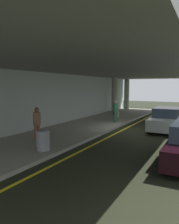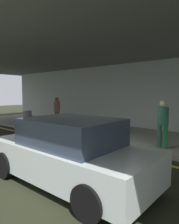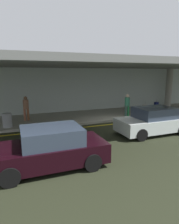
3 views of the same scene
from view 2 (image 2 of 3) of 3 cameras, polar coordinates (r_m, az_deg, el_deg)
The scene contains 9 objects.
ground_plane at distance 7.17m, azimuth 1.87°, elevation -11.59°, with size 60.00×60.00×0.00m, color black.
sidewalk at distance 9.69m, azimuth 13.46°, elevation -6.84°, with size 26.00×4.20×0.15m, color gray.
lane_stripe_yellow at distance 7.53m, azimuth 4.14°, elevation -10.75°, with size 26.00×0.14×0.01m, color yellow.
ceiling_overhang at distance 9.24m, azimuth 12.51°, elevation 16.80°, with size 28.00×13.20×0.30m, color slate.
terminal_back_wall at distance 11.54m, azimuth 18.74°, elevation 4.06°, with size 26.00×0.30×3.80m, color #AFBBB2.
car_silver at distance 4.87m, azimuth -5.62°, elevation -10.98°, with size 4.10×1.92×1.50m.
traveler_with_luggage at distance 7.65m, azimuth 19.66°, elevation -2.30°, with size 0.38×0.38×1.68m.
person_waiting_for_ride at distance 13.07m, azimuth -9.02°, elevation 0.91°, with size 0.38×0.38×1.68m.
trash_bin_steel at distance 13.27m, azimuth -16.88°, elevation -1.52°, with size 0.56×0.56×0.85m, color gray.
Camera 2 is at (4.28, -5.37, 2.06)m, focal length 33.01 mm.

